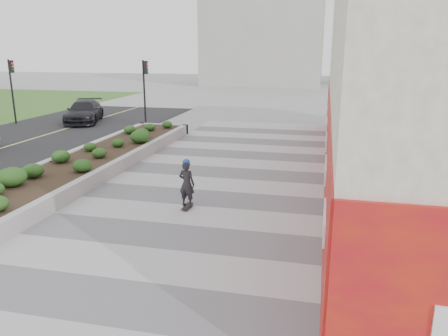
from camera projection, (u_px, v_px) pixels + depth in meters
The scene contains 10 objects.
ground at pixel (143, 268), 9.93m from camera, with size 160.00×160.00×0.00m, color gray.
walkway at pixel (184, 219), 12.75m from camera, with size 8.00×36.00×0.01m, color #A8A8AD.
building at pixel (416, 73), 15.81m from camera, with size 6.04×24.08×8.00m.
planter at pixel (85, 162), 17.60m from camera, with size 3.00×18.00×0.90m.
traffic_signal_near at pixel (145, 84), 27.24m from camera, with size 0.33×0.28×4.20m.
traffic_signal_far at pixel (12, 82), 28.77m from camera, with size 0.33×0.28×4.20m.
distant_bldg_north_l at pixel (265, 11), 60.12m from camera, with size 16.00×12.00×20.00m, color #ADAAA3.
manhole_cover at pixel (201, 221), 12.64m from camera, with size 0.44×0.44×0.01m, color #595654.
skateboarder at pixel (187, 183), 13.47m from camera, with size 0.59×0.72×1.60m.
car_dark at pixel (84, 112), 29.77m from camera, with size 2.03×5.00×1.45m, color black.
Camera 1 is at (3.82, -8.34, 4.79)m, focal length 35.00 mm.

